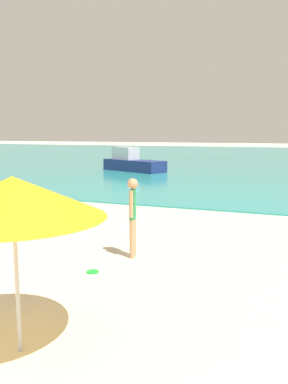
{
  "coord_description": "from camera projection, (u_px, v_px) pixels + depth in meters",
  "views": [
    {
      "loc": [
        3.75,
        -0.56,
        2.59
      ],
      "look_at": [
        0.17,
        8.61,
        1.13
      ],
      "focal_mm": 37.68,
      "sensor_mm": 36.0,
      "label": 1
    }
  ],
  "objects": [
    {
      "name": "person_standing",
      "position": [
        133.0,
        213.0,
        8.31
      ],
      "size": [
        0.22,
        0.38,
        1.66
      ],
      "rotation": [
        0.0,
        0.0,
        1.77
      ],
      "color": "tan",
      "rests_on": "ground"
    },
    {
      "name": "beach_umbrella",
      "position": [
        13.0,
        197.0,
        4.55
      ],
      "size": [
        2.13,
        2.13,
        2.1
      ],
      "color": "#B7B7BC",
      "rests_on": "ground"
    },
    {
      "name": "boat_near",
      "position": [
        132.0,
        163.0,
        26.69
      ],
      "size": [
        4.79,
        3.19,
        1.56
      ],
      "rotation": [
        0.0,
        0.0,
        -0.42
      ],
      "color": "navy",
      "rests_on": "water"
    },
    {
      "name": "beach_ball",
      "position": [
        40.0,
        205.0,
        13.6
      ],
      "size": [
        0.3,
        0.3,
        0.3
      ],
      "primitive_type": "sphere",
      "color": "#E51E4C",
      "rests_on": "ground"
    },
    {
      "name": "water",
      "position": [
        262.0,
        158.0,
        41.4
      ],
      "size": [
        160.0,
        60.0,
        0.06
      ],
      "primitive_type": "cube",
      "color": "teal",
      "rests_on": "ground"
    },
    {
      "name": "frisbee",
      "position": [
        93.0,
        272.0,
        7.51
      ],
      "size": [
        0.23,
        0.23,
        0.03
      ],
      "primitive_type": "cylinder",
      "color": "green",
      "rests_on": "ground"
    }
  ]
}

